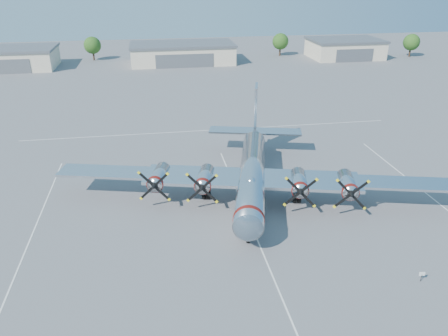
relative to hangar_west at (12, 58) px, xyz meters
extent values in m
plane|color=#5D5D5F|center=(45.00, -81.96, -2.71)|extent=(260.00, 260.00, 0.00)
cube|color=silver|center=(23.00, -86.96, -2.71)|extent=(0.15, 40.00, 0.01)
cube|color=silver|center=(45.00, -86.96, -2.71)|extent=(0.15, 40.00, 0.01)
cube|color=silver|center=(67.00, -86.96, -2.71)|extent=(0.15, 40.00, 0.01)
cube|color=silver|center=(45.00, -56.96, -2.71)|extent=(60.00, 0.15, 0.01)
cube|color=beige|center=(0.00, 0.04, -0.31)|extent=(22.00, 14.00, 4.80)
cube|color=slate|center=(0.00, 0.04, 2.39)|extent=(22.60, 14.60, 0.60)
cube|color=slate|center=(0.00, -7.01, -0.91)|extent=(12.10, 0.20, 3.60)
cube|color=beige|center=(45.00, 0.04, -0.31)|extent=(28.00, 14.00, 4.80)
cube|color=slate|center=(45.00, 0.04, 2.39)|extent=(28.60, 14.60, 0.60)
cube|color=slate|center=(45.00, -7.01, -0.91)|extent=(15.40, 0.20, 3.60)
cube|color=beige|center=(93.00, 0.04, -0.31)|extent=(20.00, 14.00, 4.80)
cube|color=slate|center=(93.00, 0.04, 2.39)|extent=(20.60, 14.60, 0.60)
cube|color=slate|center=(93.00, -7.01, -0.91)|extent=(11.00, 0.20, 3.60)
cylinder|color=#382619|center=(20.00, 8.04, -1.31)|extent=(0.50, 0.50, 2.80)
sphere|color=#164914|center=(20.00, 8.04, 1.53)|extent=(4.80, 4.80, 4.80)
cylinder|color=#382619|center=(75.00, 6.04, -1.31)|extent=(0.50, 0.50, 2.80)
sphere|color=#164914|center=(75.00, 6.04, 1.53)|extent=(4.80, 4.80, 4.80)
cylinder|color=#382619|center=(113.00, -1.96, -1.31)|extent=(0.50, 0.50, 2.80)
sphere|color=#164914|center=(113.00, -1.96, 1.53)|extent=(4.80, 4.80, 4.80)
cylinder|color=black|center=(57.23, -97.68, -2.35)|extent=(0.05, 0.05, 0.73)
cube|color=white|center=(57.23, -97.68, -1.94)|extent=(0.50, 0.10, 0.36)
camera|label=1|loc=(35.79, -124.18, 21.51)|focal=35.00mm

